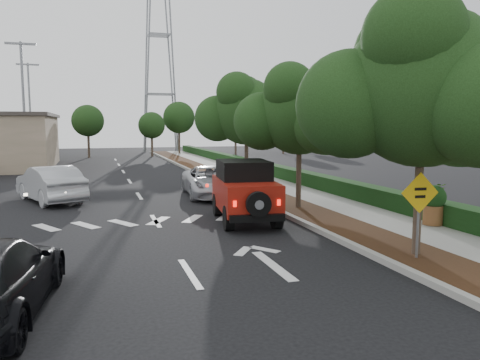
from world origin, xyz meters
name	(u,v)px	position (x,y,z in m)	size (l,w,h in m)	color
ground	(190,274)	(0.00, 0.00, 0.00)	(120.00, 120.00, 0.00)	black
curb	(233,190)	(4.60, 12.00, 0.07)	(0.20, 70.00, 0.15)	#9E9B93
planting_strip	(253,190)	(5.60, 12.00, 0.06)	(1.80, 70.00, 0.12)	black
sidewalk	(287,188)	(7.50, 12.00, 0.06)	(2.00, 70.00, 0.12)	gray
hedge	(312,181)	(8.90, 12.00, 0.40)	(0.80, 70.00, 0.80)	black
transmission_tower	(161,152)	(6.00, 48.00, 0.00)	(7.00, 4.00, 28.00)	slate
street_tree_near	(415,258)	(5.60, -0.50, 0.00)	(3.80, 3.80, 5.92)	black
street_tree_mid	(298,210)	(5.60, 6.50, 0.00)	(3.20, 3.20, 5.32)	black
street_tree_far	(246,188)	(5.60, 13.00, 0.00)	(3.40, 3.40, 5.62)	black
light_pole_a	(27,172)	(-6.50, 26.00, 0.00)	(2.00, 0.22, 9.00)	slate
light_pole_b	(33,160)	(-7.50, 38.00, 0.00)	(2.00, 0.22, 9.00)	slate
red_jeep	(244,190)	(2.95, 5.20, 1.06)	(2.22, 4.20, 2.08)	black
silver_suv_ahead	(211,181)	(3.20, 10.99, 0.69)	(2.28, 4.94, 1.37)	#B1B2B9
silver_sedan_oncoming	(50,184)	(-3.80, 11.52, 0.78)	(1.64, 4.72, 1.55)	#B8BBC1
speed_hump_sign	(419,204)	(5.40, -0.80, 1.44)	(0.98, 0.12, 2.08)	slate
terracotta_planter	(434,201)	(8.33, 2.19, 0.90)	(0.77, 0.77, 1.34)	brown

